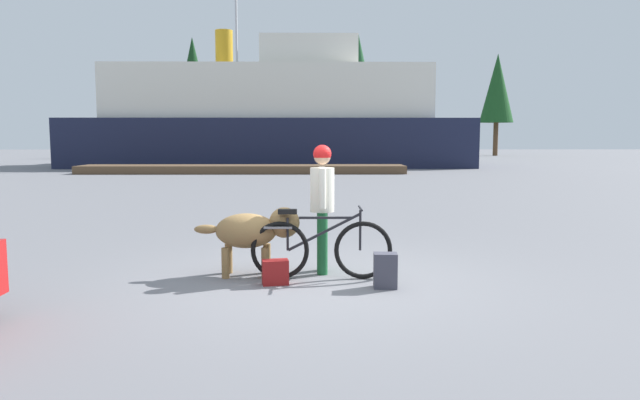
# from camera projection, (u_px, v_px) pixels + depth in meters

# --- Properties ---
(ground_plane) EXTENTS (160.00, 160.00, 0.00)m
(ground_plane) POSITION_uv_depth(u_px,v_px,m) (317.00, 283.00, 7.29)
(ground_plane) COLOR slate
(bicycle) EXTENTS (1.81, 0.44, 0.93)m
(bicycle) POSITION_uv_depth(u_px,v_px,m) (321.00, 248.00, 7.45)
(bicycle) COLOR black
(bicycle) RESTS_ON ground_plane
(person_cyclist) EXTENTS (0.32, 0.53, 1.71)m
(person_cyclist) POSITION_uv_depth(u_px,v_px,m) (322.00, 196.00, 7.75)
(person_cyclist) COLOR #19592D
(person_cyclist) RESTS_ON ground_plane
(dog) EXTENTS (1.38, 0.53, 0.90)m
(dog) POSITION_uv_depth(u_px,v_px,m) (254.00, 230.00, 7.62)
(dog) COLOR olive
(dog) RESTS_ON ground_plane
(backpack) EXTENTS (0.29, 0.22, 0.43)m
(backpack) POSITION_uv_depth(u_px,v_px,m) (385.00, 271.00, 7.03)
(backpack) COLOR #3F3F4C
(backpack) RESTS_ON ground_plane
(handbag_pannier) EXTENTS (0.35, 0.23, 0.31)m
(handbag_pannier) POSITION_uv_depth(u_px,v_px,m) (275.00, 272.00, 7.20)
(handbag_pannier) COLOR maroon
(handbag_pannier) RESTS_ON ground_plane
(dock_pier) EXTENTS (16.35, 2.25, 0.40)m
(dock_pier) POSITION_uv_depth(u_px,v_px,m) (243.00, 169.00, 29.59)
(dock_pier) COLOR brown
(dock_pier) RESTS_ON ground_plane
(ferry_boat) EXTENTS (24.42, 8.82, 8.51)m
(ferry_boat) POSITION_uv_depth(u_px,v_px,m) (273.00, 119.00, 37.38)
(ferry_boat) COLOR #191E38
(ferry_boat) RESTS_ON ground_plane
(sailboat_moored) EXTENTS (6.66, 1.87, 9.78)m
(sailboat_moored) POSITION_uv_depth(u_px,v_px,m) (238.00, 159.00, 35.03)
(sailboat_moored) COLOR silver
(sailboat_moored) RESTS_ON ground_plane
(pine_tree_far_left) EXTENTS (3.49, 3.49, 10.99)m
(pine_tree_far_left) POSITION_uv_depth(u_px,v_px,m) (193.00, 80.00, 53.97)
(pine_tree_far_left) COLOR #4C331E
(pine_tree_far_left) RESTS_ON ground_plane
(pine_tree_center) EXTENTS (4.03, 4.03, 11.29)m
(pine_tree_center) POSITION_uv_depth(u_px,v_px,m) (358.00, 83.00, 53.98)
(pine_tree_center) COLOR #4C331E
(pine_tree_center) RESTS_ON ground_plane
(pine_tree_far_right) EXTENTS (3.24, 3.24, 9.88)m
(pine_tree_far_right) POSITION_uv_depth(u_px,v_px,m) (497.00, 89.00, 56.77)
(pine_tree_far_right) COLOR #4C331E
(pine_tree_far_right) RESTS_ON ground_plane
(pine_tree_mid_back) EXTENTS (3.27, 3.27, 8.64)m
(pine_tree_mid_back) POSITION_uv_depth(u_px,v_px,m) (362.00, 102.00, 59.37)
(pine_tree_mid_back) COLOR #4C331E
(pine_tree_mid_back) RESTS_ON ground_plane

